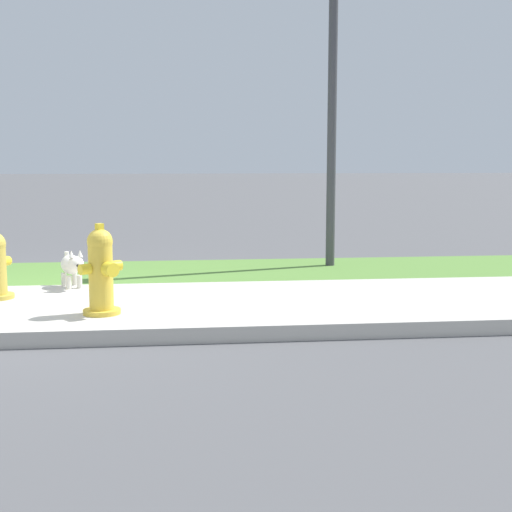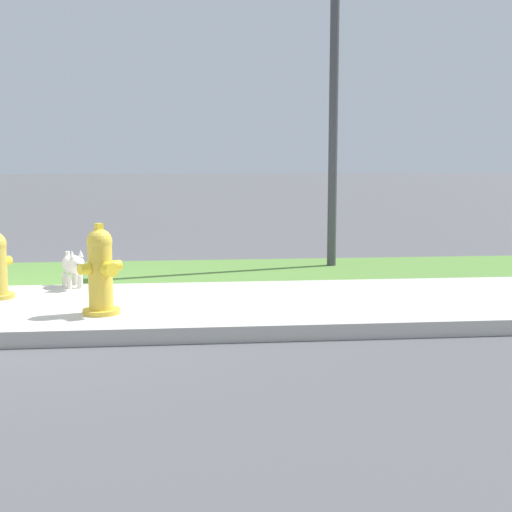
% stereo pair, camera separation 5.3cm
% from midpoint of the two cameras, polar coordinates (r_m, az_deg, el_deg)
% --- Properties ---
extents(grass_verge, '(18.00, 1.74, 0.01)m').
position_cam_midpoint_polar(grass_verge, '(8.66, -18.44, -1.33)').
color(grass_verge, '#568438').
rests_on(grass_verge, ground).
extents(fire_hydrant_mid_block, '(0.36, 0.36, 0.78)m').
position_cam_midpoint_polar(fire_hydrant_mid_block, '(6.13, -12.54, -1.20)').
color(fire_hydrant_mid_block, gold).
rests_on(fire_hydrant_mid_block, ground).
extents(small_white_dog, '(0.31, 0.47, 0.42)m').
position_cam_midpoint_polar(small_white_dog, '(7.48, -14.69, -0.74)').
color(small_white_dog, silver).
rests_on(small_white_dog, ground).
extents(street_lamp, '(0.32, 0.32, 4.13)m').
position_cam_midpoint_polar(street_lamp, '(8.92, 6.01, 17.14)').
color(street_lamp, '#3D3D42').
rests_on(street_lamp, ground).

